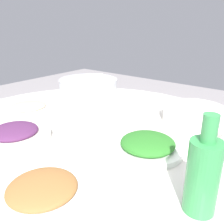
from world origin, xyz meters
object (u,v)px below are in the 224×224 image
Objects in this scene: rice_bowl at (88,88)px; dish_stirfry at (43,190)px; dish_greens at (148,145)px; green_bottle at (203,174)px; soup_bowl at (194,115)px; dish_eggplant at (15,134)px; round_dining_table at (86,150)px; dish_noodles at (28,108)px.

rice_bowl reaches higher than dish_stirfry.
dish_greens is 1.00× the size of green_bottle.
rice_bowl reaches higher than soup_bowl.
rice_bowl is at bearing -163.58° from dish_eggplant.
rice_bowl is at bearing -138.19° from round_dining_table.
dish_eggplant is 1.11× the size of green_bottle.
dish_stirfry is at bearing 59.40° from dish_noodles.
soup_bowl is at bearing 137.78° from round_dining_table.
soup_bowl is at bearing 141.82° from dish_eggplant.
dish_noodles is at bearing -120.60° from dish_stirfry.
round_dining_table is at bearing 92.53° from dish_noodles.
dish_eggplant is at bearing -30.99° from round_dining_table.
round_dining_table is at bearing -149.96° from dish_stirfry.
rice_bowl is 1.48× the size of dish_stirfry.
green_bottle is at bearing 80.83° from dish_noodles.
rice_bowl is 1.41× the size of dish_noodles.
soup_bowl reaches higher than dish_noodles.
dish_greens is (0.33, -0.02, -0.01)m from soup_bowl.
rice_bowl is 0.66m from dish_greens.
dish_greens is 1.06× the size of dish_stirfry.
rice_bowl is 0.59m from soup_bowl.
soup_bowl is 0.75m from dish_noodles.
round_dining_table is 5.63× the size of dish_greens.
dish_eggplant is 0.64m from green_bottle.
dish_noodles is at bearing -10.70° from rice_bowl.
soup_bowl is at bearing 176.05° from dish_greens.
green_bottle is (0.15, 0.50, 0.18)m from round_dining_table.
dish_stirfry is at bearing 36.21° from rice_bowl.
rice_bowl is 0.93m from green_bottle.
dish_stirfry is at bearing 69.15° from dish_eggplant.
dish_greens is at bearing 60.29° from rice_bowl.
dish_stirfry is 0.36m from green_bottle.
dish_stirfry is at bearing -58.01° from green_bottle.
dish_stirfry is 0.35m from dish_eggplant.
rice_bowl is 0.35m from dish_noodles.
round_dining_table is at bearing -107.07° from green_bottle.
dish_noodles is 0.30m from dish_eggplant.
soup_bowl is at bearing 90.80° from rice_bowl.
dish_greens is at bearing 89.92° from round_dining_table.
green_bottle reaches higher than rice_bowl.
dish_greens is at bearing -124.71° from green_bottle.
rice_bowl is 1.40× the size of dish_greens.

